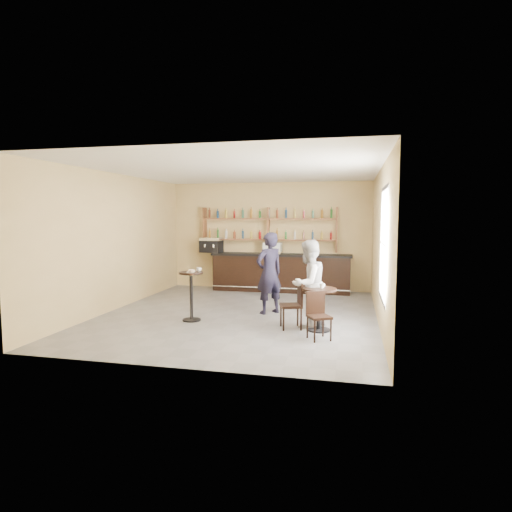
% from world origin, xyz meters
% --- Properties ---
extents(floor, '(7.00, 7.00, 0.00)m').
position_xyz_m(floor, '(0.00, 0.00, 0.00)').
color(floor, slate).
rests_on(floor, ground).
extents(ceiling, '(7.00, 7.00, 0.00)m').
position_xyz_m(ceiling, '(0.00, 0.00, 3.20)').
color(ceiling, white).
rests_on(ceiling, wall_back).
extents(wall_back, '(7.00, 0.00, 7.00)m').
position_xyz_m(wall_back, '(0.00, 3.50, 1.60)').
color(wall_back, tan).
rests_on(wall_back, floor).
extents(wall_front, '(7.00, 0.00, 7.00)m').
position_xyz_m(wall_front, '(0.00, -3.50, 1.60)').
color(wall_front, tan).
rests_on(wall_front, floor).
extents(wall_left, '(0.00, 7.00, 7.00)m').
position_xyz_m(wall_left, '(-3.00, 0.00, 1.60)').
color(wall_left, tan).
rests_on(wall_left, floor).
extents(wall_right, '(0.00, 7.00, 7.00)m').
position_xyz_m(wall_right, '(3.00, 0.00, 1.60)').
color(wall_right, tan).
rests_on(wall_right, floor).
extents(window_pane, '(0.00, 2.00, 2.00)m').
position_xyz_m(window_pane, '(2.99, -1.20, 1.70)').
color(window_pane, white).
rests_on(window_pane, wall_right).
extents(window_frame, '(0.04, 1.70, 2.10)m').
position_xyz_m(window_frame, '(2.99, -1.20, 1.70)').
color(window_frame, black).
rests_on(window_frame, wall_right).
extents(shelf_unit, '(4.00, 0.26, 1.40)m').
position_xyz_m(shelf_unit, '(0.00, 3.37, 1.81)').
color(shelf_unit, brown).
rests_on(shelf_unit, wall_back).
extents(liquor_bottles, '(3.68, 0.10, 1.00)m').
position_xyz_m(liquor_bottles, '(0.00, 3.37, 1.98)').
color(liquor_bottles, '#8C5919').
rests_on(liquor_bottles, shelf_unit).
extents(bar_counter, '(4.08, 0.80, 1.10)m').
position_xyz_m(bar_counter, '(0.42, 3.15, 0.55)').
color(bar_counter, black).
rests_on(bar_counter, floor).
extents(espresso_machine, '(0.69, 0.50, 0.45)m').
position_xyz_m(espresso_machine, '(-1.72, 3.15, 1.33)').
color(espresso_machine, black).
rests_on(espresso_machine, bar_counter).
extents(pastry_case, '(0.60, 0.51, 0.32)m').
position_xyz_m(pastry_case, '(0.17, 3.15, 1.26)').
color(pastry_case, silver).
rests_on(pastry_case, bar_counter).
extents(pedestal_table, '(0.60, 0.60, 1.04)m').
position_xyz_m(pedestal_table, '(-0.84, -0.77, 0.52)').
color(pedestal_table, black).
rests_on(pedestal_table, floor).
extents(napkin, '(0.19, 0.19, 0.00)m').
position_xyz_m(napkin, '(-0.84, -0.77, 1.04)').
color(napkin, white).
rests_on(napkin, pedestal_table).
extents(donut, '(0.16, 0.16, 0.05)m').
position_xyz_m(donut, '(-0.83, -0.78, 1.07)').
color(donut, '#BC7E45').
rests_on(donut, napkin).
extents(cup_pedestal, '(0.14, 0.14, 0.09)m').
position_xyz_m(cup_pedestal, '(-0.70, -0.67, 1.08)').
color(cup_pedestal, white).
rests_on(cup_pedestal, pedestal_table).
extents(man_main, '(0.79, 0.79, 1.85)m').
position_xyz_m(man_main, '(0.63, 0.25, 0.92)').
color(man_main, black).
rests_on(man_main, floor).
extents(cafe_table, '(0.82, 0.82, 0.83)m').
position_xyz_m(cafe_table, '(1.85, -0.99, 0.42)').
color(cafe_table, black).
rests_on(cafe_table, floor).
extents(cup_cafe, '(0.10, 0.10, 0.09)m').
position_xyz_m(cup_cafe, '(1.90, -0.99, 0.88)').
color(cup_cafe, white).
rests_on(cup_cafe, cafe_table).
extents(chair_west, '(0.51, 0.51, 0.93)m').
position_xyz_m(chair_west, '(1.30, -0.94, 0.47)').
color(chair_west, black).
rests_on(chair_west, floor).
extents(chair_south, '(0.50, 0.50, 0.85)m').
position_xyz_m(chair_south, '(1.90, -1.59, 0.42)').
color(chair_south, black).
rests_on(chair_south, floor).
extents(patron_second, '(1.01, 1.07, 1.74)m').
position_xyz_m(patron_second, '(1.61, -0.75, 0.87)').
color(patron_second, '#A09FA4').
rests_on(patron_second, floor).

